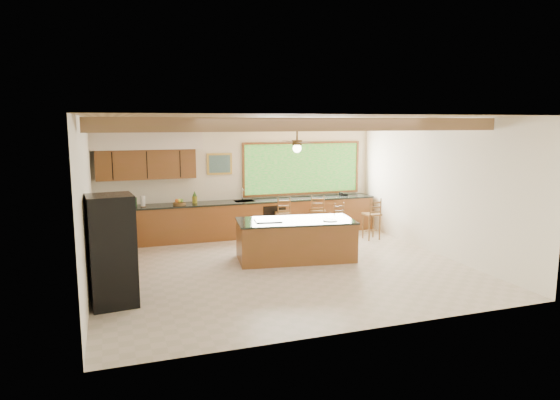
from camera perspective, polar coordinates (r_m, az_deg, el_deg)
name	(u,v)px	position (r m, az deg, el deg)	size (l,w,h in m)	color
ground	(282,268)	(10.12, 0.24, -7.73)	(7.20, 7.20, 0.00)	beige
room_shell	(264,156)	(10.29, -1.84, 5.09)	(7.27, 6.54, 3.02)	white
counter_run	(216,224)	(12.16, -7.34, -2.71)	(7.12, 3.10, 1.22)	brown
island	(295,240)	(10.62, 1.77, -4.54)	(2.59, 1.49, 0.87)	brown
refrigerator	(112,251)	(8.34, -18.65, -5.51)	(0.76, 0.74, 1.78)	black
bar_stool_a	(283,214)	(12.45, 0.39, -1.59)	(0.42, 0.42, 1.06)	brown
bar_stool_b	(319,211)	(12.80, 4.45, -1.31)	(0.51, 0.51, 1.07)	brown
bar_stool_c	(336,219)	(12.08, 6.41, -2.17)	(0.42, 0.42, 0.99)	brown
bar_stool_d	(373,215)	(12.53, 10.56, -1.70)	(0.39, 0.39, 1.05)	brown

